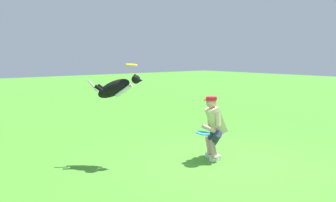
{
  "coord_description": "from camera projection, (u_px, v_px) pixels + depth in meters",
  "views": [
    {
      "loc": [
        4.9,
        4.11,
        2.11
      ],
      "look_at": [
        0.76,
        -0.93,
        1.22
      ],
      "focal_mm": 35.47,
      "sensor_mm": 36.0,
      "label": 1
    }
  ],
  "objects": [
    {
      "name": "person",
      "position": [
        214.0,
        126.0,
        6.76
      ],
      "size": [
        0.7,
        0.63,
        1.29
      ],
      "rotation": [
        0.0,
        0.0,
        -0.5
      ],
      "color": "silver",
      "rests_on": "ground_plane"
    },
    {
      "name": "dog",
      "position": [
        116.0,
        88.0,
        6.42
      ],
      "size": [
        0.81,
        0.83,
        0.56
      ],
      "rotation": [
        0.0,
        0.0,
        2.35
      ],
      "color": "black"
    },
    {
      "name": "frisbee_held",
      "position": [
        203.0,
        133.0,
        6.48
      ],
      "size": [
        0.38,
        0.38,
        0.06
      ],
      "primitive_type": "cylinder",
      "rotation": [
        -0.03,
        0.11,
        2.03
      ],
      "color": "#2F98E1",
      "rests_on": "person"
    },
    {
      "name": "ground_plane",
      "position": [
        228.0,
        164.0,
        6.51
      ],
      "size": [
        60.0,
        60.0,
        0.0
      ],
      "primitive_type": "plane",
      "color": "#48932C"
    },
    {
      "name": "frisbee_flying",
      "position": [
        131.0,
        65.0,
        6.31
      ],
      "size": [
        0.31,
        0.31,
        0.05
      ],
      "primitive_type": "cylinder",
      "rotation": [
        0.06,
        -0.09,
        4.15
      ],
      "color": "yellow"
    }
  ]
}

